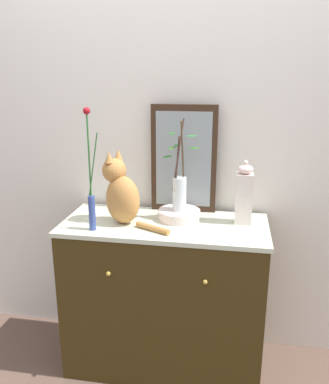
{
  "coord_description": "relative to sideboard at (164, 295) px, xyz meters",
  "views": [
    {
      "loc": [
        0.36,
        -2.06,
        1.72
      ],
      "look_at": [
        0.0,
        0.0,
        1.09
      ],
      "focal_mm": 37.56,
      "sensor_mm": 36.0,
      "label": 1
    }
  ],
  "objects": [
    {
      "name": "mirror_leaning",
      "position": [
        0.07,
        0.23,
        0.77
      ],
      "size": [
        0.39,
        0.03,
        0.63
      ],
      "color": "#352115",
      "rests_on": "sideboard"
    },
    {
      "name": "ground_plane",
      "position": [
        0.0,
        0.0,
        -0.46
      ],
      "size": [
        6.0,
        6.0,
        0.0
      ],
      "primitive_type": "plane",
      "color": "brown"
    },
    {
      "name": "bowl_porcelain",
      "position": [
        0.07,
        0.08,
        0.48
      ],
      "size": [
        0.24,
        0.24,
        0.06
      ],
      "primitive_type": "cylinder",
      "color": "silver",
      "rests_on": "sideboard"
    },
    {
      "name": "vase_slim_green",
      "position": [
        -0.36,
        -0.16,
        0.66
      ],
      "size": [
        0.07,
        0.04,
        0.64
      ],
      "color": "#35488E",
      "rests_on": "sideboard"
    },
    {
      "name": "cat_sitting",
      "position": [
        -0.23,
        -0.03,
        0.63
      ],
      "size": [
        0.41,
        0.27,
        0.4
      ],
      "color": "#B97D40",
      "rests_on": "sideboard"
    },
    {
      "name": "jar_lidded_porcelain",
      "position": [
        0.43,
        0.08,
        0.62
      ],
      "size": [
        0.09,
        0.09,
        0.36
      ],
      "color": "silver",
      "rests_on": "sideboard"
    },
    {
      "name": "vase_glass_clear",
      "position": [
        0.07,
        0.08,
        0.64
      ],
      "size": [
        0.21,
        0.14,
        0.51
      ],
      "color": "silver",
      "rests_on": "bowl_porcelain"
    },
    {
      "name": "sideboard",
      "position": [
        0.0,
        0.0,
        0.0
      ],
      "size": [
        1.14,
        0.53,
        0.91
      ],
      "color": "#38280E",
      "rests_on": "ground_plane"
    },
    {
      "name": "wall_back",
      "position": [
        0.0,
        0.33,
        0.84
      ],
      "size": [
        4.4,
        0.08,
        2.6
      ],
      "primitive_type": "cube",
      "color": "silver",
      "rests_on": "ground_plane"
    }
  ]
}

